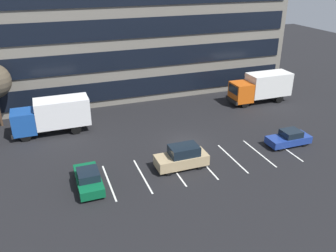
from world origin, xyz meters
name	(u,v)px	position (x,y,z in m)	size (l,w,h in m)	color
ground_plane	(185,143)	(0.00, 0.00, 0.00)	(120.00, 120.00, 0.00)	black
office_building	(133,22)	(0.00, 17.95, 9.00)	(39.42, 11.31, 18.00)	slate
lot_markings	(204,164)	(0.00, -4.30, 0.00)	(16.94, 5.40, 0.01)	silver
box_truck_blue	(53,115)	(-11.73, 6.81, 2.02)	(7.73, 2.56, 3.58)	#194799
box_truck_orange	(261,86)	(13.31, 7.23, 2.05)	(7.86, 2.60, 3.64)	#D85914
suv_tan	(182,157)	(-2.03, -4.14, 0.97)	(4.45, 1.89, 2.01)	tan
sedan_forest	(88,179)	(-9.98, -4.41, 0.74)	(1.82, 4.36, 1.56)	#0C5933
sedan_navy	(289,138)	(9.16, -3.86, 0.71)	(4.21, 1.76, 1.51)	navy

